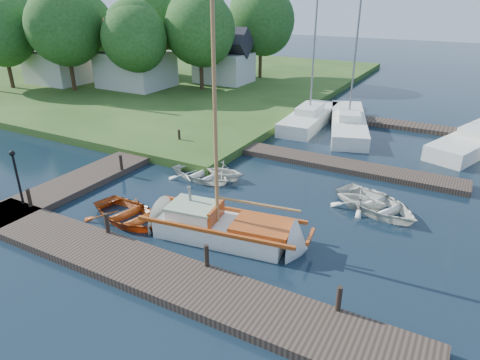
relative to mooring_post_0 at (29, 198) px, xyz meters
The scene contains 32 objects.
ground 9.04m from the mooring_post_0, 33.69° to the left, with size 160.00×160.00×0.00m, color black.
near_dock 7.59m from the mooring_post_0, ahead, with size 18.00×2.20×0.30m, color #2C221D.
left_dock 7.04m from the mooring_post_0, 94.09° to the left, with size 2.20×18.00×0.30m, color #2C221D.
far_dock 14.93m from the mooring_post_0, 50.44° to the left, with size 14.00×1.60×0.30m, color #2C221D.
shore 33.90m from the mooring_post_0, 127.21° to the left, with size 50.00×40.00×0.50m, color #2A4A17.
mooring_post_0 is the anchor object (origin of this frame).
mooring_post_1 4.50m from the mooring_post_0, ahead, with size 0.16×0.16×0.80m, color black.
mooring_post_2 9.00m from the mooring_post_0, ahead, with size 0.16×0.16×0.80m, color black.
mooring_post_3 13.50m from the mooring_post_0, ahead, with size 0.16×0.16×0.80m, color black.
mooring_post_4 5.02m from the mooring_post_0, 84.29° to the left, with size 0.16×0.16×0.80m, color black.
mooring_post_5 10.01m from the mooring_post_0, 87.14° to the left, with size 0.16×0.16×0.80m, color black.
lamp_post 1.27m from the mooring_post_0, behind, with size 0.24×0.24×2.44m.
sailboat 8.73m from the mooring_post_0, 15.12° to the left, with size 7.36×2.97×9.83m.
dinghy 4.41m from the mooring_post_0, 19.81° to the left, with size 2.69×3.77×0.78m, color #9C350F.
tender_a 7.95m from the mooring_post_0, 56.43° to the left, with size 2.49×3.49×0.72m, color silver.
tender_b 8.96m from the mooring_post_0, 52.18° to the left, with size 1.76×2.04×1.08m, color silver.
tender_c 14.90m from the mooring_post_0, 29.62° to the left, with size 2.86×4.01×0.83m, color silver.
tender_d 14.30m from the mooring_post_0, 30.22° to the left, with size 1.91×2.21×1.16m, color silver.
marina_boat_0 19.36m from the mooring_post_0, 72.86° to the left, with size 2.63×7.98×12.05m.
marina_boat_1 20.49m from the mooring_post_0, 65.59° to the left, with size 4.99×9.72×10.87m.
marina_boat_3 25.06m from the mooring_post_0, 48.93° to the left, with size 5.37×9.77×11.76m.
house_a 24.54m from the mooring_post_0, 120.76° to the left, with size 6.30×5.00×6.29m.
house_b 28.03m from the mooring_post_0, 137.17° to the left, with size 5.77×4.50×5.79m.
house_c 27.84m from the mooring_post_0, 103.54° to the left, with size 5.25×4.00×5.28m.
tree_0 27.50m from the mooring_post_0, 146.22° to the left, with size 6.12×6.07×8.28m.
tree_1 24.33m from the mooring_post_0, 134.06° to the left, with size 6.70×6.70×9.20m.
tree_2 22.22m from the mooring_post_0, 118.86° to the left, with size 5.83×5.75×7.82m.
tree_3 24.49m from the mooring_post_0, 105.74° to the left, with size 6.41×6.38×8.74m.
tree_4 31.21m from the mooring_post_0, 118.19° to the left, with size 7.01×7.01×9.66m.
tree_5 34.00m from the mooring_post_0, 131.93° to the left, with size 6.00×5.94×8.10m.
tree_6 35.77m from the mooring_post_0, 143.55° to the left, with size 6.24×6.20×8.46m.
tree_7 31.85m from the mooring_post_0, 98.24° to the left, with size 6.83×6.83×9.38m.
Camera 1 is at (8.28, -14.94, 8.71)m, focal length 32.00 mm.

